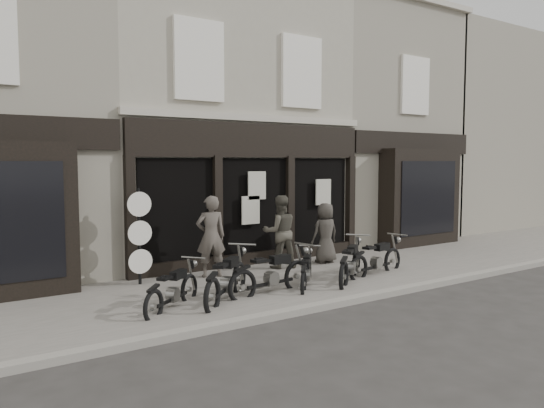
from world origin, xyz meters
TOP-DOWN VIEW (x-y plane):
  - ground_plane at (0.00, 0.00)m, footprint 90.00×90.00m
  - pavement at (0.00, 0.90)m, footprint 30.00×4.20m
  - kerb at (0.00, -1.25)m, footprint 30.00×0.25m
  - central_building at (0.00, 5.95)m, footprint 7.30×6.22m
  - neighbour_right at (6.35, 5.90)m, footprint 5.60×6.73m
  - filler_right at (14.50, 6.00)m, footprint 11.00×6.00m
  - motorcycle_0 at (-3.59, 0.16)m, footprint 1.69×1.38m
  - motorcycle_1 at (-2.44, 0.11)m, footprint 1.90×1.71m
  - motorcycle_2 at (-1.39, 0.05)m, footprint 2.24×0.61m
  - motorcycle_3 at (-0.38, 0.15)m, footprint 1.45×1.52m
  - motorcycle_4 at (0.81, -0.01)m, footprint 1.93×1.56m
  - motorcycle_5 at (1.80, 0.12)m, footprint 2.13×0.72m
  - man_left at (-1.75, 2.11)m, footprint 0.81×0.63m
  - man_centre at (0.23, 2.06)m, footprint 1.09×0.96m
  - man_right at (1.65, 1.92)m, footprint 0.83×0.56m
  - advert_sign_post at (-3.45, 2.30)m, footprint 0.56×0.36m

SIDE VIEW (x-z plane):
  - ground_plane at x=0.00m, z-range 0.00..0.00m
  - pavement at x=0.00m, z-range 0.00..0.12m
  - kerb at x=0.00m, z-range 0.00..0.13m
  - motorcycle_3 at x=-0.38m, z-range -0.09..0.81m
  - motorcycle_0 at x=-3.59m, z-range -0.10..0.85m
  - motorcycle_5 at x=1.80m, z-range -0.11..0.92m
  - motorcycle_2 at x=-1.39m, z-range -0.11..0.96m
  - motorcycle_4 at x=0.81m, z-range -0.11..0.97m
  - motorcycle_1 at x=-2.44m, z-range -0.11..0.99m
  - man_right at x=1.65m, z-range 0.12..1.76m
  - man_centre at x=0.23m, z-range 0.12..2.02m
  - man_left at x=-1.75m, z-range 0.12..2.08m
  - advert_sign_post at x=-3.45m, z-range -0.03..2.26m
  - neighbour_right at x=6.35m, z-range -0.13..8.21m
  - central_building at x=0.00m, z-range -0.09..8.25m
  - filler_right at x=14.50m, z-range 0.00..8.20m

